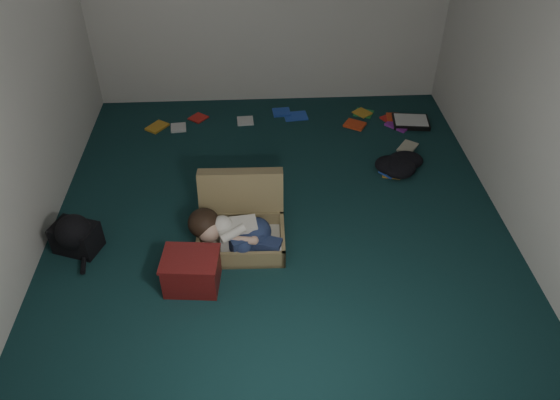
{
  "coord_description": "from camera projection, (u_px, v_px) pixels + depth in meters",
  "views": [
    {
      "loc": [
        -0.19,
        -3.68,
        3.21
      ],
      "look_at": [
        0.0,
        -0.15,
        0.35
      ],
      "focal_mm": 35.0,
      "sensor_mm": 36.0,
      "label": 1
    }
  ],
  "objects": [
    {
      "name": "suitcase",
      "position": [
        241.0,
        221.0,
        4.63
      ],
      "size": [
        0.74,
        0.72,
        0.53
      ],
      "rotation": [
        0.0,
        0.0,
        -0.02
      ],
      "color": "olive",
      "rests_on": "floor"
    },
    {
      "name": "backpack",
      "position": [
        76.0,
        237.0,
        4.52
      ],
      "size": [
        0.54,
        0.49,
        0.27
      ],
      "primitive_type": null,
      "rotation": [
        0.0,
        0.0,
        -0.35
      ],
      "color": "black",
      "rests_on": "floor"
    },
    {
      "name": "maroon_bin",
      "position": [
        192.0,
        271.0,
        4.19
      ],
      "size": [
        0.46,
        0.38,
        0.3
      ],
      "rotation": [
        0.0,
        0.0,
        -0.09
      ],
      "color": "maroon",
      "rests_on": "floor"
    },
    {
      "name": "person",
      "position": [
        234.0,
        232.0,
        4.46
      ],
      "size": [
        0.79,
        0.39,
        0.33
      ],
      "rotation": [
        0.0,
        0.0,
        -0.02
      ],
      "color": "silver",
      "rests_on": "suitcase"
    },
    {
      "name": "wall_left",
      "position": [
        6.0,
        95.0,
        3.98
      ],
      "size": [
        0.0,
        4.5,
        4.5
      ],
      "primitive_type": "plane",
      "rotation": [
        1.57,
        0.0,
        1.57
      ],
      "color": "silver",
      "rests_on": "ground"
    },
    {
      "name": "book_scatter",
      "position": [
        304.0,
        126.0,
        6.11
      ],
      "size": [
        2.94,
        1.48,
        0.02
      ],
      "color": "#C78B23",
      "rests_on": "floor"
    },
    {
      "name": "paper_tray",
      "position": [
        411.0,
        122.0,
        6.16
      ],
      "size": [
        0.43,
        0.35,
        0.06
      ],
      "rotation": [
        0.0,
        0.0,
        -0.12
      ],
      "color": "black",
      "rests_on": "floor"
    },
    {
      "name": "wall_front",
      "position": [
        306.0,
        336.0,
        2.32
      ],
      "size": [
        4.5,
        0.0,
        4.5
      ],
      "primitive_type": "plane",
      "rotation": [
        -1.57,
        0.0,
        0.0
      ],
      "color": "silver",
      "rests_on": "ground"
    },
    {
      "name": "wall_right",
      "position": [
        541.0,
        82.0,
        4.15
      ],
      "size": [
        0.0,
        4.5,
        4.5
      ],
      "primitive_type": "plane",
      "rotation": [
        1.57,
        0.0,
        -1.57
      ],
      "color": "silver",
      "rests_on": "ground"
    },
    {
      "name": "floor",
      "position": [
        279.0,
        220.0,
        4.88
      ],
      "size": [
        4.5,
        4.5,
        0.0
      ],
      "primitive_type": "plane",
      "color": "#102F30",
      "rests_on": "ground"
    },
    {
      "name": "clothing_pile",
      "position": [
        393.0,
        167.0,
        5.4
      ],
      "size": [
        0.51,
        0.46,
        0.14
      ],
      "primitive_type": null,
      "rotation": [
        0.0,
        0.0,
        0.24
      ],
      "color": "black",
      "rests_on": "floor"
    }
  ]
}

